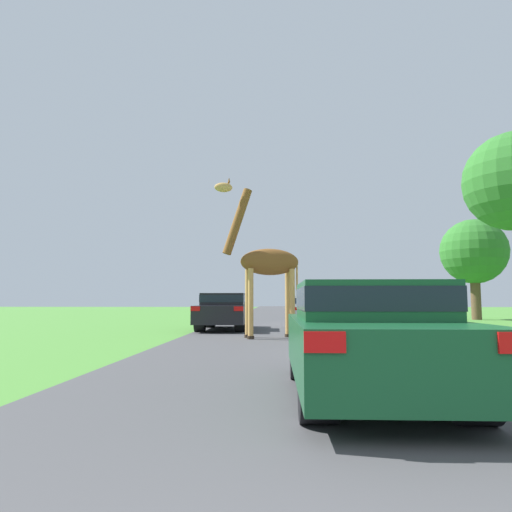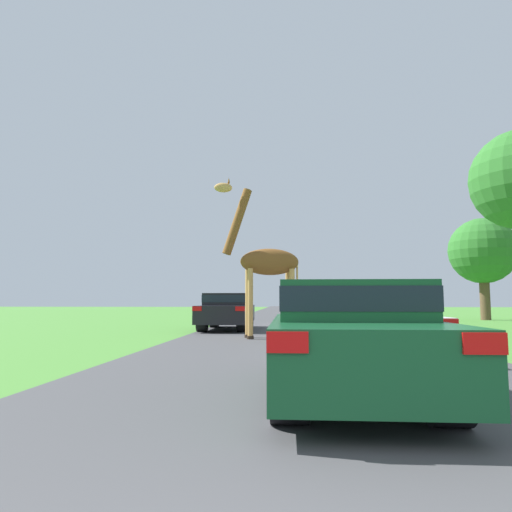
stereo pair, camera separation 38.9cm
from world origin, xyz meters
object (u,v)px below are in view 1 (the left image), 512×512
at_px(car_queue_left, 308,309).
at_px(tree_right_cluster, 474,252).
at_px(giraffe_near_road, 265,263).
at_px(car_verge_right, 224,310).
at_px(car_far_ahead, 381,319).
at_px(car_lead_maroon, 368,336).
at_px(car_queue_right, 319,308).

bearing_deg(car_queue_left, tree_right_cluster, 27.83).
height_order(giraffe_near_road, car_verge_right, giraffe_near_road).
xyz_separation_m(car_far_ahead, tree_right_cluster, (9.69, 17.64, 3.32)).
bearing_deg(car_verge_right, car_lead_maroon, -75.91).
relative_size(car_queue_left, car_verge_right, 0.92).
relative_size(car_verge_right, tree_right_cluster, 0.77).
distance_m(car_queue_right, car_verge_right, 11.62).
xyz_separation_m(car_queue_right, car_far_ahead, (-0.40, -18.46, 0.04)).
xyz_separation_m(car_lead_maroon, car_queue_left, (0.46, 16.81, 0.00)).
bearing_deg(tree_right_cluster, car_far_ahead, -118.78).
bearing_deg(car_far_ahead, car_lead_maroon, -104.64).
bearing_deg(car_queue_right, car_verge_right, -114.27).
distance_m(giraffe_near_road, car_verge_right, 4.69).
bearing_deg(tree_right_cluster, giraffe_near_road, -131.70).
xyz_separation_m(car_queue_right, tree_right_cluster, (9.29, -0.81, 3.37)).
relative_size(car_lead_maroon, car_queue_right, 0.87).
bearing_deg(car_verge_right, tree_right_cluster, 34.82).
distance_m(car_lead_maroon, car_queue_right, 23.20).
bearing_deg(car_lead_maroon, giraffe_near_road, 99.62).
distance_m(car_lead_maroon, car_queue_left, 16.82).
distance_m(giraffe_near_road, car_far_ahead, 4.88).
distance_m(giraffe_near_road, car_queue_left, 8.70).
bearing_deg(car_verge_right, giraffe_near_road, -67.22).
bearing_deg(car_lead_maroon, car_queue_left, 88.43).
relative_size(car_queue_right, car_far_ahead, 1.06).
relative_size(giraffe_near_road, car_verge_right, 1.07).
distance_m(giraffe_near_road, car_queue_right, 15.08).
bearing_deg(giraffe_near_road, car_queue_right, -24.17).
relative_size(giraffe_near_road, car_queue_right, 1.06).
bearing_deg(car_far_ahead, tree_right_cluster, 61.22).
distance_m(car_queue_left, tree_right_cluster, 12.28).
height_order(car_far_ahead, tree_right_cluster, tree_right_cluster).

